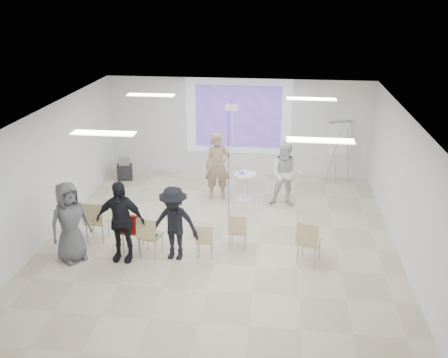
# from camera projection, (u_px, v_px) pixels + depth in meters

# --- Properties ---
(floor) EXTENTS (8.00, 9.00, 0.10)m
(floor) POSITION_uv_depth(u_px,v_px,m) (220.00, 243.00, 11.59)
(floor) COLOR beige
(floor) RESTS_ON ground
(ceiling) EXTENTS (8.00, 9.00, 0.10)m
(ceiling) POSITION_uv_depth(u_px,v_px,m) (220.00, 113.00, 10.46)
(ceiling) COLOR white
(ceiling) RESTS_ON wall_back
(wall_back) EXTENTS (8.00, 0.10, 3.00)m
(wall_back) POSITION_uv_depth(u_px,v_px,m) (238.00, 127.00, 15.24)
(wall_back) COLOR silver
(wall_back) RESTS_ON floor
(wall_left) EXTENTS (0.10, 9.00, 3.00)m
(wall_left) POSITION_uv_depth(u_px,v_px,m) (45.00, 174.00, 11.47)
(wall_left) COLOR silver
(wall_left) RESTS_ON floor
(wall_right) EXTENTS (0.10, 9.00, 3.00)m
(wall_right) POSITION_uv_depth(u_px,v_px,m) (409.00, 190.00, 10.58)
(wall_right) COLOR silver
(wall_right) RESTS_ON floor
(projection_halo) EXTENTS (3.20, 0.01, 2.30)m
(projection_halo) POSITION_uv_depth(u_px,v_px,m) (238.00, 117.00, 15.05)
(projection_halo) COLOR silver
(projection_halo) RESTS_ON wall_back
(projection_image) EXTENTS (2.60, 0.01, 1.90)m
(projection_image) POSITION_uv_depth(u_px,v_px,m) (238.00, 117.00, 15.03)
(projection_image) COLOR #5633B0
(projection_image) RESTS_ON wall_back
(pedestal_table) EXTENTS (0.81, 0.81, 0.78)m
(pedestal_table) POSITION_uv_depth(u_px,v_px,m) (245.00, 185.00, 13.69)
(pedestal_table) COLOR white
(pedestal_table) RESTS_ON floor
(player_left) EXTENTS (0.85, 0.65, 2.11)m
(player_left) POSITION_uv_depth(u_px,v_px,m) (218.00, 162.00, 13.55)
(player_left) COLOR #967C5C
(player_left) RESTS_ON floor
(player_right) EXTENTS (1.02, 0.85, 1.98)m
(player_right) POSITION_uv_depth(u_px,v_px,m) (286.00, 171.00, 13.14)
(player_right) COLOR white
(player_right) RESTS_ON floor
(controller_left) EXTENTS (0.07, 0.14, 0.04)m
(controller_left) POSITION_uv_depth(u_px,v_px,m) (225.00, 148.00, 13.64)
(controller_left) COLOR white
(controller_left) RESTS_ON player_left
(controller_right) EXTENTS (0.05, 0.13, 0.04)m
(controller_right) POSITION_uv_depth(u_px,v_px,m) (280.00, 155.00, 13.27)
(controller_right) COLOR silver
(controller_right) RESTS_ON player_right
(chair_far_left) EXTENTS (0.47, 0.51, 1.00)m
(chair_far_left) POSITION_uv_depth(u_px,v_px,m) (95.00, 219.00, 11.36)
(chair_far_left) COLOR tan
(chair_far_left) RESTS_ON floor
(chair_left_mid) EXTENTS (0.45, 0.48, 0.93)m
(chair_left_mid) POSITION_uv_depth(u_px,v_px,m) (131.00, 228.00, 10.98)
(chair_left_mid) COLOR tan
(chair_left_mid) RESTS_ON floor
(chair_left_inner) EXTENTS (0.53, 0.55, 0.95)m
(chair_left_inner) POSITION_uv_depth(u_px,v_px,m) (149.00, 234.00, 10.72)
(chair_left_inner) COLOR tan
(chair_left_inner) RESTS_ON floor
(chair_center) EXTENTS (0.39, 0.41, 0.80)m
(chair_center) POSITION_uv_depth(u_px,v_px,m) (205.00, 238.00, 10.72)
(chair_center) COLOR tan
(chair_center) RESTS_ON floor
(chair_right_inner) EXTENTS (0.42, 0.45, 0.85)m
(chair_right_inner) POSITION_uv_depth(u_px,v_px,m) (238.00, 229.00, 11.06)
(chair_right_inner) COLOR tan
(chair_right_inner) RESTS_ON floor
(chair_right_far) EXTENTS (0.60, 0.62, 0.99)m
(chair_right_far) POSITION_uv_depth(u_px,v_px,m) (308.00, 240.00, 10.44)
(chair_right_far) COLOR tan
(chair_right_far) RESTS_ON floor
(red_jacket) EXTENTS (0.45, 0.11, 0.42)m
(red_jacket) POSITION_uv_depth(u_px,v_px,m) (129.00, 224.00, 10.79)
(red_jacket) COLOR maroon
(red_jacket) RESTS_ON chair_left_mid
(laptop) EXTENTS (0.39, 0.31, 0.03)m
(laptop) POSITION_uv_depth(u_px,v_px,m) (151.00, 234.00, 10.83)
(laptop) COLOR black
(laptop) RESTS_ON chair_left_inner
(audience_left) EXTENTS (1.23, 0.77, 2.07)m
(audience_left) POSITION_uv_depth(u_px,v_px,m) (120.00, 215.00, 10.48)
(audience_left) COLOR black
(audience_left) RESTS_ON floor
(audience_mid) EXTENTS (1.29, 0.81, 1.88)m
(audience_mid) POSITION_uv_depth(u_px,v_px,m) (174.00, 219.00, 10.54)
(audience_mid) COLOR black
(audience_mid) RESTS_ON floor
(audience_outer) EXTENTS (1.13, 1.15, 2.00)m
(audience_outer) POSITION_uv_depth(u_px,v_px,m) (69.00, 217.00, 10.47)
(audience_outer) COLOR #59595E
(audience_outer) RESTS_ON floor
(flipchart_easel) EXTENTS (0.77, 0.61, 1.91)m
(flipchart_easel) POSITION_uv_depth(u_px,v_px,m) (340.00, 138.00, 14.49)
(flipchart_easel) COLOR gray
(flipchart_easel) RESTS_ON floor
(av_cart) EXTENTS (0.51, 0.45, 0.67)m
(av_cart) POSITION_uv_depth(u_px,v_px,m) (125.00, 170.00, 15.18)
(av_cart) COLOR black
(av_cart) RESTS_ON floor
(ceiling_projector) EXTENTS (0.30, 0.25, 3.00)m
(ceiling_projector) POSITION_uv_depth(u_px,v_px,m) (231.00, 113.00, 11.96)
(ceiling_projector) COLOR white
(ceiling_projector) RESTS_ON ceiling
(fluor_panel_nw) EXTENTS (1.20, 0.30, 0.02)m
(fluor_panel_nw) POSITION_uv_depth(u_px,v_px,m) (151.00, 95.00, 12.56)
(fluor_panel_nw) COLOR white
(fluor_panel_nw) RESTS_ON ceiling
(fluor_panel_ne) EXTENTS (1.20, 0.30, 0.02)m
(fluor_panel_ne) POSITION_uv_depth(u_px,v_px,m) (311.00, 99.00, 12.12)
(fluor_panel_ne) COLOR white
(fluor_panel_ne) RESTS_ON ceiling
(fluor_panel_sw) EXTENTS (1.20, 0.30, 0.02)m
(fluor_panel_sw) POSITION_uv_depth(u_px,v_px,m) (104.00, 133.00, 9.32)
(fluor_panel_sw) COLOR white
(fluor_panel_sw) RESTS_ON ceiling
(fluor_panel_se) EXTENTS (1.20, 0.30, 0.02)m
(fluor_panel_se) POSITION_uv_depth(u_px,v_px,m) (320.00, 140.00, 8.89)
(fluor_panel_se) COLOR white
(fluor_panel_se) RESTS_ON ceiling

